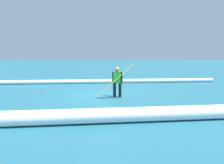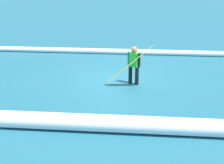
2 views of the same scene
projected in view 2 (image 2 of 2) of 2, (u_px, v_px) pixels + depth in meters
name	position (u px, v px, depth m)	size (l,w,h in m)	color
ground_plane	(116.00, 76.00, 11.41)	(180.69, 180.69, 0.00)	#1F5C6D
surfer	(134.00, 63.00, 10.28)	(0.48, 0.34, 1.41)	black
surfboard	(128.00, 66.00, 9.97)	(1.81, 0.37, 1.61)	yellow
wave_crest_foreground	(90.00, 51.00, 15.43)	(0.28, 0.28, 20.82)	white
wave_crest_midground	(161.00, 126.00, 6.84)	(0.44, 0.44, 14.34)	white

